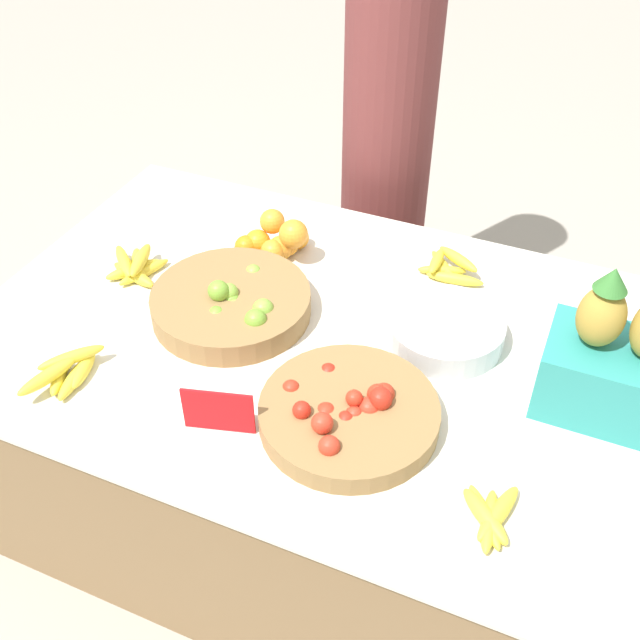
{
  "coord_description": "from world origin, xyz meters",
  "views": [
    {
      "loc": [
        0.54,
        -1.25,
        1.84
      ],
      "look_at": [
        0.0,
        0.0,
        0.68
      ],
      "focal_mm": 42.0,
      "sensor_mm": 36.0,
      "label": 1
    }
  ],
  "objects_px": {
    "lime_bowl": "(231,304)",
    "metal_bowl": "(445,330)",
    "vendor_person": "(389,115)",
    "tomato_basket": "(349,413)",
    "price_sign": "(218,411)",
    "produce_crate": "(613,365)"
  },
  "relations": [
    {
      "from": "lime_bowl",
      "to": "metal_bowl",
      "type": "height_order",
      "value": "lime_bowl"
    },
    {
      "from": "vendor_person",
      "to": "tomato_basket",
      "type": "bearing_deg",
      "value": -74.6
    },
    {
      "from": "metal_bowl",
      "to": "price_sign",
      "type": "relative_size",
      "value": 1.89
    },
    {
      "from": "metal_bowl",
      "to": "vendor_person",
      "type": "relative_size",
      "value": 0.16
    },
    {
      "from": "vendor_person",
      "to": "metal_bowl",
      "type": "bearing_deg",
      "value": -61.07
    },
    {
      "from": "lime_bowl",
      "to": "tomato_basket",
      "type": "height_order",
      "value": "lime_bowl"
    },
    {
      "from": "tomato_basket",
      "to": "price_sign",
      "type": "bearing_deg",
      "value": -152.43
    },
    {
      "from": "produce_crate",
      "to": "tomato_basket",
      "type": "bearing_deg",
      "value": -151.57
    },
    {
      "from": "lime_bowl",
      "to": "tomato_basket",
      "type": "xyz_separation_m",
      "value": [
        0.4,
        -0.22,
        -0.01
      ]
    },
    {
      "from": "metal_bowl",
      "to": "produce_crate",
      "type": "distance_m",
      "value": 0.39
    },
    {
      "from": "price_sign",
      "to": "produce_crate",
      "type": "height_order",
      "value": "produce_crate"
    },
    {
      "from": "metal_bowl",
      "to": "price_sign",
      "type": "height_order",
      "value": "price_sign"
    },
    {
      "from": "lime_bowl",
      "to": "vendor_person",
      "type": "height_order",
      "value": "vendor_person"
    },
    {
      "from": "metal_bowl",
      "to": "vendor_person",
      "type": "bearing_deg",
      "value": 118.93
    },
    {
      "from": "metal_bowl",
      "to": "price_sign",
      "type": "xyz_separation_m",
      "value": [
        -0.36,
        -0.46,
        0.02
      ]
    },
    {
      "from": "lime_bowl",
      "to": "metal_bowl",
      "type": "bearing_deg",
      "value": 12.52
    },
    {
      "from": "price_sign",
      "to": "produce_crate",
      "type": "xyz_separation_m",
      "value": [
        0.73,
        0.39,
        0.07
      ]
    },
    {
      "from": "produce_crate",
      "to": "vendor_person",
      "type": "relative_size",
      "value": 0.21
    },
    {
      "from": "lime_bowl",
      "to": "price_sign",
      "type": "distance_m",
      "value": 0.38
    },
    {
      "from": "metal_bowl",
      "to": "vendor_person",
      "type": "xyz_separation_m",
      "value": [
        -0.41,
        0.74,
        0.15
      ]
    },
    {
      "from": "lime_bowl",
      "to": "price_sign",
      "type": "xyz_separation_m",
      "value": [
        0.16,
        -0.35,
        0.02
      ]
    },
    {
      "from": "tomato_basket",
      "to": "produce_crate",
      "type": "distance_m",
      "value": 0.56
    }
  ]
}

